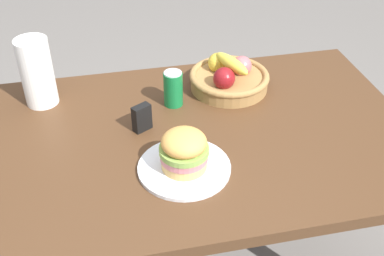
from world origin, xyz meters
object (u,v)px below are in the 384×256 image
napkin_holder (142,118)px  paper_towel_roll (37,72)px  sandwich (184,150)px  fruit_basket (229,77)px  plate (184,168)px  soda_can (173,89)px

napkin_holder → paper_towel_roll: bearing=114.7°
sandwich → fruit_basket: (0.25, 0.41, -0.03)m
plate → napkin_holder: napkin_holder is taller
plate → napkin_holder: 0.24m
soda_can → paper_towel_roll: 0.46m
fruit_basket → sandwich: bearing=-121.2°
soda_can → fruit_basket: bearing=16.2°
sandwich → paper_towel_roll: paper_towel_roll is taller
plate → paper_towel_roll: paper_towel_roll is taller
paper_towel_roll → sandwich: bearing=-47.6°
fruit_basket → paper_towel_roll: 0.67m
napkin_holder → soda_can: bearing=15.8°
sandwich → paper_towel_roll: (-0.41, 0.45, 0.05)m
plate → napkin_holder: bearing=112.9°
sandwich → napkin_holder: bearing=112.9°
fruit_basket → napkin_holder: (-0.34, -0.19, 0.00)m
soda_can → napkin_holder: soda_can is taller
soda_can → fruit_basket: 0.23m
napkin_holder → plate: bearing=-96.4°
fruit_basket → paper_towel_roll: (-0.66, 0.04, 0.08)m
sandwich → fruit_basket: fruit_basket is taller
plate → fruit_basket: (0.25, 0.41, 0.04)m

